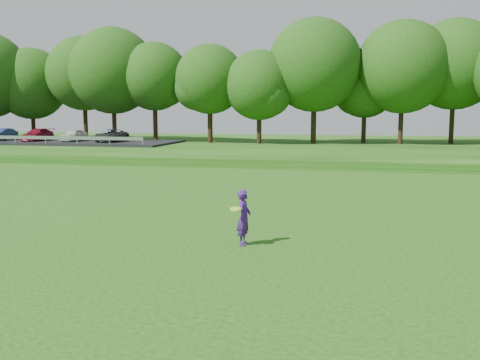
# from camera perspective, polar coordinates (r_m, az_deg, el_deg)

# --- Properties ---
(ground) EXTENTS (140.00, 140.00, 0.00)m
(ground) POSITION_cam_1_polar(r_m,az_deg,el_deg) (16.10, -7.15, -6.08)
(ground) COLOR #17480D
(ground) RESTS_ON ground
(berm) EXTENTS (130.00, 30.00, 0.60)m
(berm) POSITION_cam_1_polar(r_m,az_deg,el_deg) (49.14, 6.28, 3.33)
(berm) COLOR #17480D
(berm) RESTS_ON ground
(walking_path) EXTENTS (130.00, 1.60, 0.04)m
(walking_path) POSITION_cam_1_polar(r_m,az_deg,el_deg) (35.33, 3.79, 1.33)
(walking_path) COLOR gray
(walking_path) RESTS_ON ground
(treeline) EXTENTS (104.00, 7.00, 15.00)m
(treeline) POSITION_cam_1_polar(r_m,az_deg,el_deg) (53.18, 6.88, 12.03)
(treeline) COLOR #184610
(treeline) RESTS_ON berm
(parking_lot) EXTENTS (24.00, 9.00, 1.38)m
(parking_lot) POSITION_cam_1_polar(r_m,az_deg,el_deg) (55.73, -18.90, 4.18)
(parking_lot) COLOR black
(parking_lot) RESTS_ON berm
(woman) EXTENTS (0.51, 0.84, 1.56)m
(woman) POSITION_cam_1_polar(r_m,az_deg,el_deg) (14.94, 0.42, -4.01)
(woman) COLOR #401A76
(woman) RESTS_ON ground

